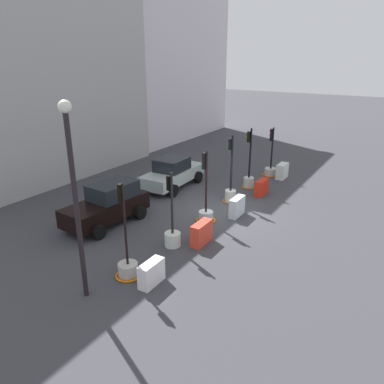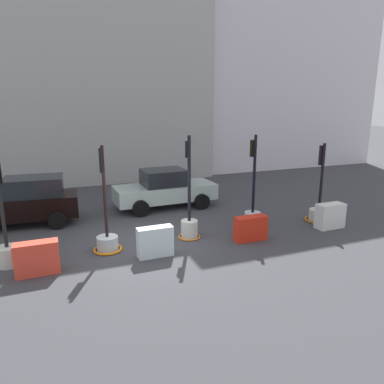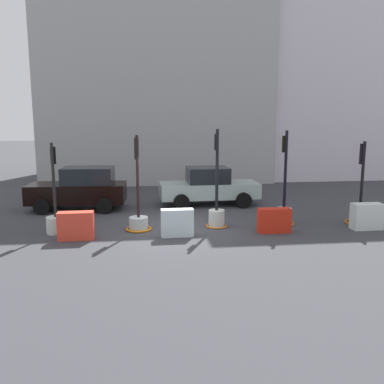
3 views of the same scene
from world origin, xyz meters
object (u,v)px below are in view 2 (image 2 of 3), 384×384
traffic_light_1 (7,247)px  traffic_light_2 (107,235)px  construction_barrier_3 (251,228)px  car_black_sedan (25,202)px  construction_barrier_4 (330,216)px  traffic_light_5 (319,210)px  construction_barrier_1 (37,258)px  traffic_light_4 (253,211)px  car_silver_hatchback (165,189)px  construction_barrier_2 (155,242)px  traffic_light_3 (189,220)px

traffic_light_1 → traffic_light_2: 2.73m
construction_barrier_3 → car_black_sedan: (-6.97, 4.46, 0.47)m
construction_barrier_3 → construction_barrier_4: size_ratio=1.04×
car_black_sedan → construction_barrier_4: bearing=-23.4°
traffic_light_5 → construction_barrier_1: size_ratio=2.68×
traffic_light_1 → traffic_light_5: size_ratio=1.01×
traffic_light_2 → traffic_light_4: size_ratio=0.96×
traffic_light_5 → construction_barrier_4: traffic_light_5 is taller
traffic_light_5 → car_silver_hatchback: traffic_light_5 is taller
traffic_light_1 → traffic_light_4: 7.97m
car_black_sedan → construction_barrier_3: bearing=-32.6°
traffic_light_2 → construction_barrier_2: (1.25, -0.96, -0.04)m
traffic_light_1 → construction_barrier_4: 10.60m
traffic_light_4 → construction_barrier_4: traffic_light_4 is taller
construction_barrier_1 → traffic_light_3: bearing=12.6°
traffic_light_3 → car_silver_hatchback: traffic_light_3 is taller
traffic_light_1 → construction_barrier_2: (3.99, -0.89, -0.11)m
traffic_light_3 → construction_barrier_3: (1.79, -0.98, -0.20)m
traffic_light_5 → construction_barrier_2: (-6.77, -0.91, 0.02)m
traffic_light_2 → traffic_light_5: size_ratio=1.08×
traffic_light_1 → car_black_sedan: size_ratio=0.74×
traffic_light_1 → traffic_light_4: traffic_light_4 is taller
traffic_light_1 → traffic_light_5: (10.75, 0.02, -0.12)m
construction_barrier_3 → construction_barrier_2: bearing=-178.3°
car_silver_hatchback → traffic_light_1: bearing=-145.4°
traffic_light_2 → construction_barrier_1: 2.17m
construction_barrier_1 → construction_barrier_3: bearing=0.6°
traffic_light_4 → traffic_light_1: bearing=-178.1°
traffic_light_3 → construction_barrier_4: 5.19m
traffic_light_2 → car_black_sedan: 4.36m
traffic_light_2 → construction_barrier_2: traffic_light_2 is taller
traffic_light_4 → construction_barrier_2: 4.15m
traffic_light_2 → traffic_light_3: bearing=2.5°
construction_barrier_4 → car_silver_hatchback: size_ratio=0.24×
construction_barrier_1 → construction_barrier_2: (3.21, -0.03, 0.01)m
construction_barrier_2 → car_black_sedan: bearing=129.0°
construction_barrier_3 → car_black_sedan: size_ratio=0.27×
car_silver_hatchback → car_black_sedan: 5.52m
traffic_light_1 → traffic_light_3: size_ratio=0.88×
construction_barrier_1 → construction_barrier_2: bearing=-0.5°
traffic_light_2 → traffic_light_5: (8.02, -0.04, -0.06)m
traffic_light_1 → car_black_sedan: (0.30, 3.66, 0.32)m
traffic_light_3 → traffic_light_5: traffic_light_3 is taller
traffic_light_4 → car_silver_hatchback: 4.31m
traffic_light_5 → construction_barrier_3: size_ratio=2.74×
traffic_light_4 → traffic_light_5: 2.81m
traffic_light_5 → construction_barrier_1: 10.01m
construction_barrier_2 → construction_barrier_4: bearing=0.9°
traffic_light_2 → construction_barrier_2: bearing=-37.4°
construction_barrier_1 → construction_barrier_3: size_ratio=1.02×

